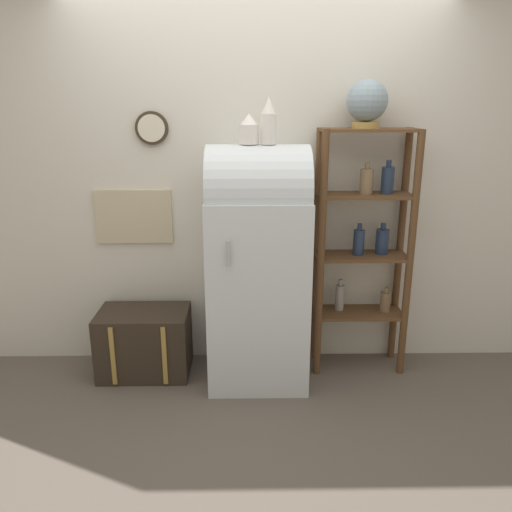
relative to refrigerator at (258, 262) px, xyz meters
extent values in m
plane|color=#60564C|center=(0.00, -0.25, -0.83)|extent=(12.00, 12.00, 0.00)
cube|color=silver|center=(0.00, 0.32, 0.52)|extent=(7.00, 0.05, 2.70)
cylinder|color=#382D1E|center=(-0.70, 0.28, 0.85)|extent=(0.22, 0.03, 0.22)
cylinder|color=beige|center=(-0.70, 0.27, 0.85)|extent=(0.18, 0.01, 0.18)
cube|color=#C6B793|center=(-0.86, 0.29, 0.25)|extent=(0.53, 0.02, 0.37)
cube|color=silver|center=(0.00, 0.00, -0.20)|extent=(0.65, 0.60, 1.27)
cylinder|color=silver|center=(0.00, 0.00, 0.48)|extent=(0.64, 0.57, 0.57)
cylinder|color=#B7B7BC|center=(-0.18, -0.32, 0.16)|extent=(0.02, 0.02, 0.16)
cube|color=#33281E|center=(-0.79, 0.06, -0.60)|extent=(0.62, 0.40, 0.46)
cube|color=#AD8942|center=(-0.96, -0.15, -0.60)|extent=(0.03, 0.01, 0.42)
cube|color=#AD8942|center=(-0.62, -0.15, -0.60)|extent=(0.03, 0.01, 0.42)
cylinder|color=brown|center=(0.42, 0.02, 0.01)|extent=(0.05, 0.05, 1.68)
cylinder|color=brown|center=(1.01, 0.02, 0.01)|extent=(0.05, 0.05, 1.68)
cylinder|color=brown|center=(0.42, 0.25, 0.01)|extent=(0.05, 0.05, 1.68)
cylinder|color=brown|center=(1.01, 0.25, 0.01)|extent=(0.05, 0.05, 1.68)
cube|color=brown|center=(0.72, 0.14, -0.42)|extent=(0.62, 0.26, 0.02)
cube|color=brown|center=(0.72, 0.14, 0.00)|extent=(0.62, 0.26, 0.02)
cube|color=brown|center=(0.72, 0.14, 0.42)|extent=(0.62, 0.26, 0.02)
cube|color=brown|center=(0.72, 0.14, 0.84)|extent=(0.62, 0.26, 0.02)
cylinder|color=#7F6647|center=(0.71, 0.12, 0.51)|extent=(0.09, 0.09, 0.17)
cylinder|color=#7F6647|center=(0.71, 0.12, 0.62)|extent=(0.03, 0.03, 0.04)
cylinder|color=#23334C|center=(0.86, 0.15, 0.52)|extent=(0.08, 0.08, 0.18)
cylinder|color=#23334C|center=(0.86, 0.15, 0.63)|extent=(0.03, 0.03, 0.04)
cylinder|color=#9E998E|center=(0.59, 0.17, -0.32)|extent=(0.06, 0.06, 0.18)
cylinder|color=#9E998E|center=(0.59, 0.17, -0.21)|extent=(0.02, 0.02, 0.05)
cylinder|color=#7F6647|center=(0.91, 0.14, -0.34)|extent=(0.07, 0.07, 0.14)
cylinder|color=#7F6647|center=(0.91, 0.14, -0.25)|extent=(0.03, 0.03, 0.04)
cylinder|color=#23334C|center=(0.69, 0.14, 0.10)|extent=(0.08, 0.08, 0.18)
cylinder|color=#23334C|center=(0.69, 0.14, 0.21)|extent=(0.03, 0.03, 0.04)
cylinder|color=#23334C|center=(0.86, 0.16, 0.09)|extent=(0.09, 0.09, 0.17)
cylinder|color=#23334C|center=(0.86, 0.16, 0.20)|extent=(0.04, 0.04, 0.04)
cylinder|color=#AD8942|center=(0.69, 0.14, 0.87)|extent=(0.18, 0.18, 0.04)
sphere|color=#7F939E|center=(0.69, 0.14, 1.02)|extent=(0.26, 0.26, 0.26)
cylinder|color=white|center=(-0.05, 0.00, 0.82)|extent=(0.12, 0.12, 0.12)
cone|color=white|center=(-0.05, 0.00, 0.91)|extent=(0.10, 0.10, 0.06)
cylinder|color=white|center=(0.06, -0.01, 0.85)|extent=(0.10, 0.10, 0.18)
cone|color=white|center=(0.06, -0.01, 0.99)|extent=(0.08, 0.08, 0.10)
camera|label=1|loc=(-0.06, -3.13, 0.99)|focal=35.00mm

